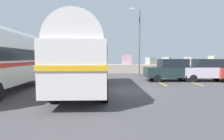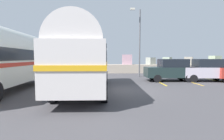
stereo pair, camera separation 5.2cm
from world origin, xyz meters
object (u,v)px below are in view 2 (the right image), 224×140
object	(u,v)px
parked_car_nearest	(171,70)
parked_car_middle	(206,70)
second_coach	(2,57)
vintage_coach	(86,57)
lamp_post	(139,40)

from	to	relation	value
parked_car_nearest	parked_car_middle	xyz separation A→B (m)	(2.96, -0.16, 0.00)
second_coach	parked_car_middle	world-z (taller)	second_coach
vintage_coach	second_coach	bearing A→B (deg)	-178.53
vintage_coach	second_coach	distance (m)	4.77
second_coach	parked_car_nearest	distance (m)	12.13
second_coach	lamp_post	bearing A→B (deg)	36.88
parked_car_nearest	lamp_post	world-z (taller)	lamp_post
vintage_coach	parked_car_nearest	world-z (taller)	vintage_coach
lamp_post	second_coach	bearing A→B (deg)	-140.91
parked_car_middle	lamp_post	distance (m)	6.71
second_coach	parked_car_nearest	xyz separation A→B (m)	(11.29, 4.31, -1.08)
vintage_coach	parked_car_nearest	xyz separation A→B (m)	(6.52, 4.13, -1.08)
second_coach	parked_car_nearest	bearing A→B (deg)	18.69
parked_car_nearest	lamp_post	bearing A→B (deg)	34.35
second_coach	lamp_post	size ratio (longest dim) A/B	1.27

